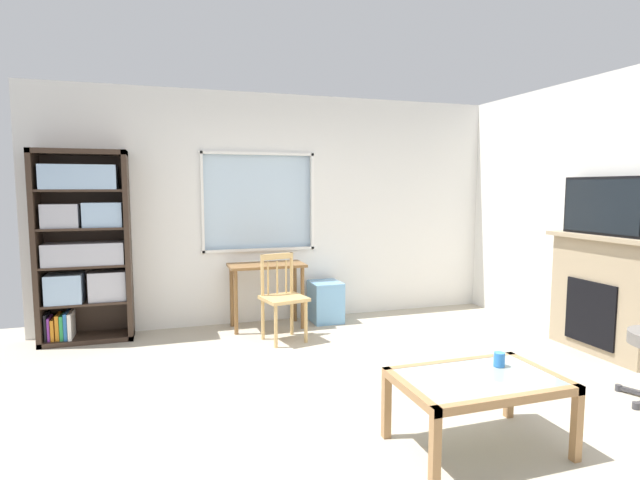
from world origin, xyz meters
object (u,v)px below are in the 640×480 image
Objects in this scene: tv at (603,206)px; sippy_cup at (499,359)px; coffee_table at (478,387)px; bookshelf at (83,243)px; desk_under_window at (267,276)px; wooden_chair at (282,296)px; fireplace at (599,295)px; plastic_drawer_unit at (326,302)px.

tv is 9.75× the size of sippy_cup.
coffee_table is at bearing -151.57° from tv.
bookshelf reaches higher than desk_under_window.
sippy_cup is at bearing -70.41° from wooden_chair.
fireplace is at bearing 0.00° from tv.
wooden_chair reaches higher than coffee_table.
tv is (2.82, -1.84, 0.82)m from desk_under_window.
sippy_cup is at bearing 25.17° from coffee_table.
bookshelf is at bearing 162.29° from wooden_chair.
fireplace is 1.30× the size of tv.
plastic_drawer_unit is at bearing 137.91° from tv.
sippy_cup is (0.19, -2.94, 0.26)m from plastic_drawer_unit.
bookshelf is at bearing 129.51° from coffee_table.
desk_under_window is 0.74× the size of fireplace.
tv is at bearing -33.21° from desk_under_window.
bookshelf is 2.00× the size of coffee_table.
sippy_cup reaches higher than plastic_drawer_unit.
fireplace is 12.72× the size of sippy_cup.
tv is at bearing -25.73° from wooden_chair.
desk_under_window is 0.97× the size of tv.
wooden_chair is at bearing -83.46° from desk_under_window.
wooden_chair is 2.53m from sippy_cup.
fireplace reaches higher than sippy_cup.
bookshelf reaches higher than wooden_chair.
bookshelf is 4.08m from coffee_table.
plastic_drawer_unit is 0.48× the size of coffee_table.
tv is 0.89× the size of coffee_table.
sippy_cup reaches higher than coffee_table.
tv is at bearing 28.43° from coffee_table.
fireplace is at bearing -22.45° from bookshelf.
desk_under_window is at bearing 102.72° from coffee_table.
wooden_chair is at bearing 154.27° from tv.
plastic_drawer_unit is 3.06m from coffee_table.
wooden_chair is 10.00× the size of sippy_cup.
fireplace is 1.16× the size of coffee_table.
plastic_drawer_unit is 3.06m from tv.
wooden_chair is 1.03× the size of tv.
fireplace reaches higher than desk_under_window.
sippy_cup is at bearing -86.38° from plastic_drawer_unit.
wooden_chair is 0.79× the size of fireplace.
desk_under_window is 1.78× the size of plastic_drawer_unit.
wooden_chair is at bearing -139.49° from plastic_drawer_unit.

